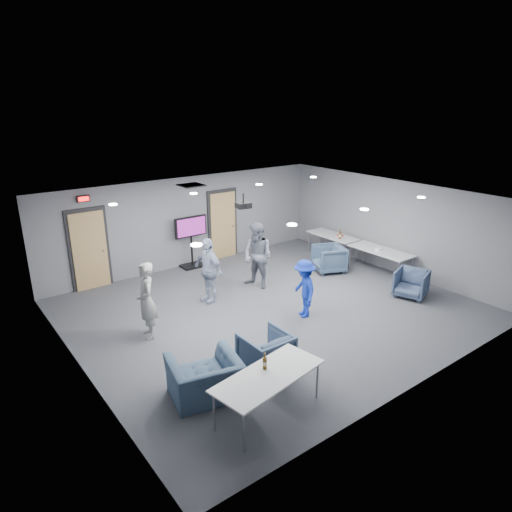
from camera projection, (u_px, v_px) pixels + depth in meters
floor at (271, 309)px, 11.13m from camera, size 9.00×9.00×0.00m
ceiling at (272, 200)px, 10.24m from camera, size 9.00×9.00×0.00m
wall_back at (188, 222)px, 13.70m from camera, size 9.00×0.02×2.70m
wall_front at (421, 319)px, 7.67m from camera, size 9.00×0.02×2.70m
wall_left at (76, 307)px, 8.12m from camera, size 0.02×8.00×2.70m
wall_right at (392, 226)px, 13.25m from camera, size 0.02×8.00×2.70m
door_left at (89, 250)px, 12.05m from camera, size 1.06×0.17×2.24m
door_right at (223, 225)px, 14.44m from camera, size 1.06×0.17×2.24m
exit_sign at (83, 199)px, 11.58m from camera, size 0.32×0.08×0.16m
hvac_diffuser at (191, 185)px, 12.07m from camera, size 0.60×0.60×0.03m
downlights at (272, 201)px, 10.24m from camera, size 6.18×3.78×0.02m
person_a at (146, 301)px, 9.58m from camera, size 0.53×0.69×1.68m
person_b at (258, 256)px, 12.15m from camera, size 0.87×1.01×1.78m
person_c at (208, 270)px, 11.31m from camera, size 0.55×1.02×1.66m
person_d at (304, 289)px, 10.56m from camera, size 0.82×1.03×1.39m
chair_right_a at (329, 259)px, 13.43m from camera, size 1.12×1.11×0.78m
chair_right_c at (411, 283)px, 11.73m from camera, size 0.99×0.98×0.71m
chair_front_a at (266, 352)px, 8.49m from camera, size 0.84×0.86×0.78m
chair_front_b at (204, 379)px, 7.72m from camera, size 1.34×1.23×0.75m
table_right_a at (333, 236)px, 14.57m from camera, size 0.72×1.73×0.73m
table_right_b at (381, 251)px, 13.13m from camera, size 0.79×1.89×0.73m
table_front_left at (269, 377)px, 7.23m from camera, size 2.03×1.10×0.73m
bottle_front at (265, 363)px, 7.34m from camera, size 0.08×0.08×0.29m
bottle_right at (340, 235)px, 14.14m from camera, size 0.08×0.08×0.29m
snack_box at (340, 235)px, 14.45m from camera, size 0.22×0.18×0.04m
wrapper at (379, 249)px, 13.11m from camera, size 0.21×0.14×0.05m
tv_stand at (191, 239)px, 13.62m from camera, size 1.02×0.49×1.57m
projector at (243, 205)px, 11.10m from camera, size 0.38×0.36×0.36m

